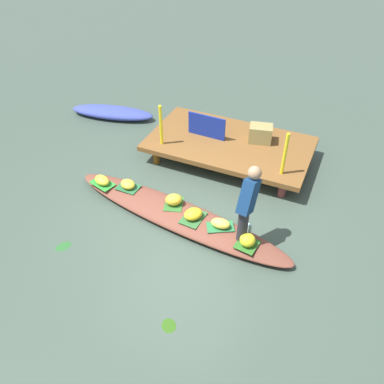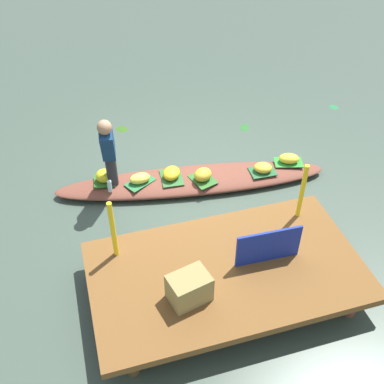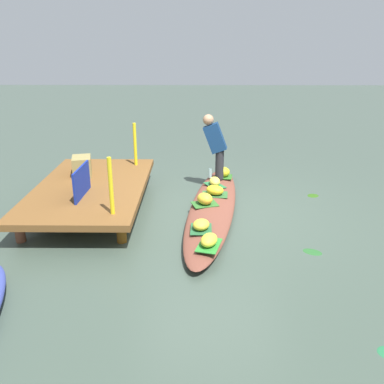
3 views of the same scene
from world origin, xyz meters
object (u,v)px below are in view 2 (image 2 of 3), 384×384
object	(u,v)px
vendor_person	(108,148)
market_banner	(268,246)
vendor_boat	(192,180)
banana_bunch_3	(289,158)
banana_bunch_1	(263,168)
produce_crate	(189,288)
banana_bunch_2	(203,175)
banana_bunch_0	(171,173)
banana_bunch_5	(140,178)
water_bottle	(110,186)
banana_bunch_4	(104,176)

from	to	relation	value
vendor_person	market_banner	xyz separation A→B (m)	(-1.52, 2.13, -0.25)
vendor_boat	banana_bunch_3	xyz separation A→B (m)	(-1.55, 0.11, 0.17)
banana_bunch_1	produce_crate	world-z (taller)	produce_crate
banana_bunch_2	vendor_person	size ratio (longest dim) A/B	0.23
banana_bunch_0	banana_bunch_5	xyz separation A→B (m)	(0.48, -0.02, -0.01)
vendor_boat	banana_bunch_5	xyz separation A→B (m)	(0.80, -0.06, 0.17)
market_banner	banana_bunch_5	bearing A→B (deg)	-60.27
banana_bunch_0	vendor_person	xyz separation A→B (m)	(0.88, -0.03, 0.61)
banana_bunch_0	water_bottle	world-z (taller)	water_bottle
banana_bunch_1	market_banner	size ratio (longest dim) A/B	0.35
vendor_boat	banana_bunch_4	xyz separation A→B (m)	(1.30, -0.25, 0.19)
market_banner	produce_crate	world-z (taller)	market_banner
vendor_person	banana_bunch_0	bearing A→B (deg)	177.85
banana_bunch_5	banana_bunch_0	bearing A→B (deg)	177.86
vendor_boat	banana_bunch_2	distance (m)	0.27
banana_bunch_3	banana_bunch_4	distance (m)	2.88
banana_bunch_3	vendor_boat	bearing A→B (deg)	-4.03
vendor_person	produce_crate	xyz separation A→B (m)	(-0.48, 2.40, -0.31)
vendor_boat	banana_bunch_0	size ratio (longest dim) A/B	13.27
banana_bunch_2	market_banner	bearing A→B (deg)	95.81
banana_bunch_1	vendor_person	world-z (taller)	vendor_person
banana_bunch_1	banana_bunch_5	world-z (taller)	banana_bunch_5
banana_bunch_1	vendor_person	distance (m)	2.37
banana_bunch_1	vendor_person	bearing A→B (deg)	-7.14
water_bottle	market_banner	world-z (taller)	market_banner
vendor_boat	banana_bunch_1	size ratio (longest dim) A/B	14.92
banana_bunch_0	water_bottle	size ratio (longest dim) A/B	1.72
banana_bunch_2	banana_bunch_5	xyz separation A→B (m)	(0.92, -0.20, -0.02)
banana_bunch_2	banana_bunch_4	size ratio (longest dim) A/B	1.17
banana_bunch_4	water_bottle	world-z (taller)	banana_bunch_4
banana_bunch_0	banana_bunch_5	distance (m)	0.48
banana_bunch_0	market_banner	world-z (taller)	market_banner
banana_bunch_1	banana_bunch_2	world-z (taller)	banana_bunch_2
produce_crate	banana_bunch_5	bearing A→B (deg)	-88.05
banana_bunch_1	banana_bunch_5	bearing A→B (deg)	-8.20
banana_bunch_2	banana_bunch_5	world-z (taller)	banana_bunch_2
vendor_boat	market_banner	distance (m)	2.14
banana_bunch_0	banana_bunch_5	bearing A→B (deg)	-2.14
banana_bunch_0	vendor_person	size ratio (longest dim) A/B	0.26
banana_bunch_1	water_bottle	size ratio (longest dim) A/B	1.53
vendor_boat	banana_bunch_3	distance (m)	1.57
banana_bunch_1	banana_bunch_2	xyz separation A→B (m)	(0.94, -0.07, 0.02)
vendor_person	produce_crate	world-z (taller)	vendor_person
banana_bunch_2	banana_bunch_4	xyz separation A→B (m)	(1.43, -0.39, 0.00)
market_banner	banana_bunch_0	bearing A→B (deg)	-71.26
banana_bunch_3	vendor_person	size ratio (longest dim) A/B	0.26
vendor_boat	vendor_person	world-z (taller)	vendor_person
banana_bunch_0	vendor_person	world-z (taller)	vendor_person
banana_bunch_4	water_bottle	xyz separation A→B (m)	(-0.05, 0.26, -0.01)
vendor_boat	water_bottle	distance (m)	1.27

